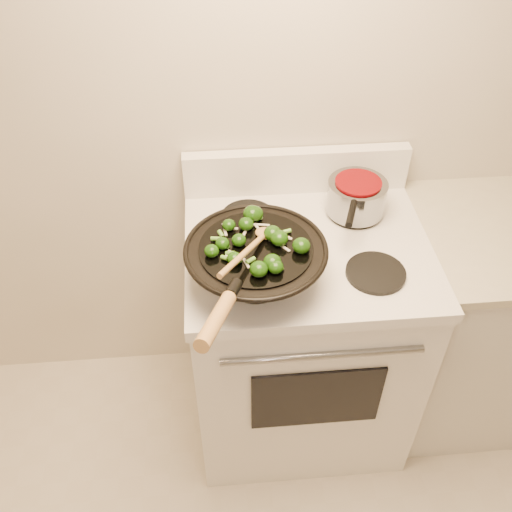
{
  "coord_description": "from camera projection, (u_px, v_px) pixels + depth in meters",
  "views": [
    {
      "loc": [
        -0.44,
        -0.17,
        2.11
      ],
      "look_at": [
        -0.34,
        1.01,
        1.03
      ],
      "focal_mm": 40.0,
      "sensor_mm": 36.0,
      "label": 1
    }
  ],
  "objects": [
    {
      "name": "wok",
      "position": [
        255.0,
        263.0,
        1.63
      ],
      "size": [
        0.41,
        0.66,
        0.27
      ],
      "color": "black",
      "rests_on": "stove"
    },
    {
      "name": "stirfry",
      "position": [
        258.0,
        239.0,
        1.59
      ],
      "size": [
        0.29,
        0.29,
        0.05
      ],
      "color": "#143808",
      "rests_on": "wok"
    },
    {
      "name": "counter_unit",
      "position": [
        508.0,
        318.0,
        2.19
      ],
      "size": [
        0.89,
        0.62,
        0.91
      ],
      "color": "silver",
      "rests_on": "ground"
    },
    {
      "name": "wooden_spoon",
      "position": [
        254.0,
        245.0,
        1.56
      ],
      "size": [
        0.19,
        0.27,
        0.08
      ],
      "color": "#A87A42",
      "rests_on": "wok"
    },
    {
      "name": "stove",
      "position": [
        301.0,
        335.0,
        2.11
      ],
      "size": [
        0.78,
        0.67,
        1.08
      ],
      "color": "white",
      "rests_on": "ground"
    },
    {
      "name": "saucepan",
      "position": [
        356.0,
        196.0,
        1.88
      ],
      "size": [
        0.2,
        0.31,
        0.11
      ],
      "color": "gray",
      "rests_on": "stove"
    }
  ]
}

